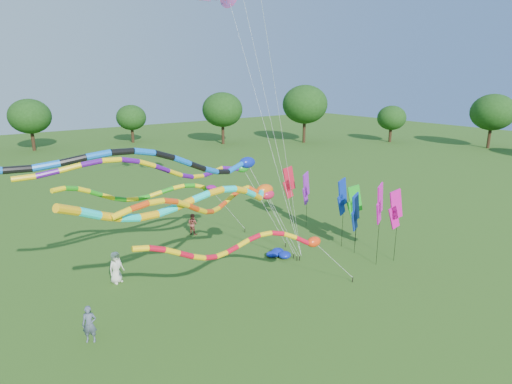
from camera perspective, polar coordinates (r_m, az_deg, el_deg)
ground at (r=22.73m, az=8.30°, el=-13.97°), size 160.00×160.00×0.00m
tree_ring at (r=20.50m, az=-5.85°, el=-0.09°), size 120.69×117.64×9.72m
tube_kite_red at (r=19.82m, az=0.13°, el=-7.02°), size 11.79×1.30×5.39m
tube_kite_orange at (r=19.40m, az=-4.13°, el=-1.07°), size 12.28×4.26×7.32m
tube_kite_purple at (r=21.15m, az=-10.41°, el=2.98°), size 15.18×2.49×8.38m
tube_kite_blue at (r=18.68m, az=-11.82°, el=3.78°), size 16.49×2.06×9.11m
tube_kite_cyan at (r=18.80m, az=-5.16°, el=-0.75°), size 14.01×5.24×7.90m
tube_kite_green at (r=25.81m, az=-12.18°, el=0.14°), size 12.73×2.38×6.40m
banner_pole_green at (r=28.78m, az=12.99°, el=-1.46°), size 1.11×0.51×4.20m
banner_pole_blue_b at (r=28.02m, az=11.42°, el=-0.67°), size 1.15×0.32×4.75m
banner_pole_magenta_a at (r=25.64m, az=16.17°, el=-1.55°), size 1.11×0.50×5.15m
banner_pole_violet at (r=31.61m, az=6.68°, el=0.47°), size 1.10×0.53×4.26m
banner_pole_blue_a at (r=27.30m, az=13.11°, el=-2.63°), size 1.13×0.42×4.08m
banner_pole_magenta_b at (r=26.72m, az=18.09°, el=-2.22°), size 1.16×0.26×4.61m
banner_pole_red at (r=31.94m, az=4.39°, el=1.25°), size 1.16×0.21×4.57m
blue_nylon_heap at (r=27.09m, az=3.12°, el=-8.30°), size 1.29×1.18×0.45m
person_a at (r=24.96m, az=-18.16°, el=-9.52°), size 1.02×0.83×1.80m
person_b at (r=20.31m, az=-21.33°, el=-16.11°), size 0.72×0.65×1.66m
person_c at (r=30.99m, az=-8.46°, el=-4.23°), size 0.84×0.92×1.54m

